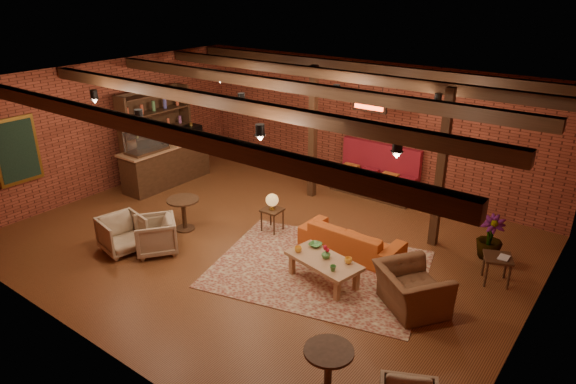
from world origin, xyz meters
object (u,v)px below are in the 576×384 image
Objects in this scene: coffee_table at (323,261)px; armchair_b at (155,234)px; side_table_lamp at (272,203)px; side_table_book at (498,259)px; plant_tall at (497,196)px; round_table_left at (184,209)px; armchair_a at (122,232)px; armchair_right at (412,283)px; round_table_right at (328,366)px; sofa at (351,239)px.

armchair_b is at bearing -161.77° from coffee_table.
side_table_lamp is 4.50m from side_table_book.
plant_tall reaches higher than armchair_b.
armchair_a is at bearing -101.77° from round_table_left.
armchair_right reaches higher than side_table_book.
plant_tall is at bearing 51.60° from coffee_table.
round_table_left reaches higher than side_table_book.
round_table_right is (5.06, -2.20, 0.02)m from round_table_left.
coffee_table is at bearing -128.40° from plant_tall.
coffee_table is 1.33× the size of armchair_right.
armchair_b is at bearing 165.98° from round_table_right.
side_table_lamp is 3.07m from armchair_a.
side_table_book is at bearing -165.91° from sofa.
round_table_right reaches higher than round_table_left.
armchair_b is 0.30× the size of plant_tall.
sofa is at bearing -42.79° from armchair_a.
side_table_lamp is 1.38× the size of side_table_book.
sofa is 1.39× the size of coffee_table.
sofa is 2.58× the size of armchair_b.
armchair_right is at bearing 2.78° from round_table_left.
side_table_book is at bearing -82.56° from armchair_right.
armchair_b reaches higher than sofa.
side_table_lamp reaches higher than round_table_left.
coffee_table is 3.06m from side_table_book.
round_table_right is (1.54, -2.26, 0.09)m from coffee_table.
plant_tall reaches higher than armchair_a.
round_table_right is at bearing -102.83° from side_table_book.
sofa is 1.85× the size of armchair_right.
plant_tall is (5.60, 2.69, 0.82)m from round_table_left.
side_table_book is (5.98, 1.86, 0.00)m from round_table_left.
side_table_lamp is 2.46m from armchair_b.
armchair_right is at bearing 150.35° from sofa.
round_table_left is at bearing -145.12° from side_table_lamp.
armchair_a is 1.06× the size of round_table_right.
coffee_table is 2.06× the size of round_table_left.
armchair_right is (1.71, -1.00, 0.18)m from sofa.
plant_tall is (2.21, 1.44, 1.01)m from sofa.
round_table_right is 0.29× the size of plant_tall.
plant_tall is at bearing -146.24° from sofa.
armchair_b is at bearing -121.27° from side_table_lamp.
sofa is 2.83m from plant_tall.
round_table_right is at bearing -23.53° from round_table_left.
side_table_lamp reaches higher than armchair_b.
armchair_a is 0.31× the size of plant_tall.
round_table_right is at bearing -55.66° from coffee_table.
side_table_book is 4.17m from round_table_right.
armchair_right reaches higher than side_table_lamp.
coffee_table is (0.13, -1.19, 0.12)m from sofa.
sofa is at bearing -166.61° from side_table_book.
round_table_right is (-0.93, -4.07, 0.02)m from side_table_book.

